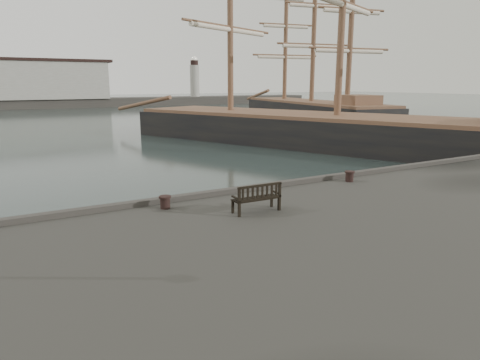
# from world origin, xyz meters

# --- Properties ---
(ground) EXTENTS (400.00, 400.00, 0.00)m
(ground) POSITION_xyz_m (0.00, 0.00, 0.00)
(ground) COLOR black
(ground) RESTS_ON ground
(breakwater) EXTENTS (140.00, 9.50, 12.20)m
(breakwater) POSITION_xyz_m (-4.56, 92.00, 4.30)
(breakwater) COLOR #383530
(breakwater) RESTS_ON ground
(bench) EXTENTS (1.56, 0.56, 0.89)m
(bench) POSITION_xyz_m (-1.13, -2.62, 1.84)
(bench) COLOR black
(bench) RESTS_ON quay
(bollard_left) EXTENTS (0.47, 0.47, 0.41)m
(bollard_left) POSITION_xyz_m (-3.50, -0.85, 1.77)
(bollard_left) COLOR black
(bollard_left) RESTS_ON quay
(bollard_right) EXTENTS (0.50, 0.50, 0.43)m
(bollard_right) POSITION_xyz_m (4.42, -0.87, 1.77)
(bollard_right) COLOR black
(bollard_right) RESTS_ON quay
(tall_ship_main) EXTENTS (24.49, 41.67, 31.38)m
(tall_ship_main) POSITION_xyz_m (17.73, 14.78, 0.79)
(tall_ship_main) COLOR black
(tall_ship_main) RESTS_ON ground
(tall_ship_far) EXTENTS (12.15, 32.57, 27.32)m
(tall_ship_far) POSITION_xyz_m (31.16, 35.10, 0.89)
(tall_ship_far) COLOR black
(tall_ship_far) RESTS_ON ground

